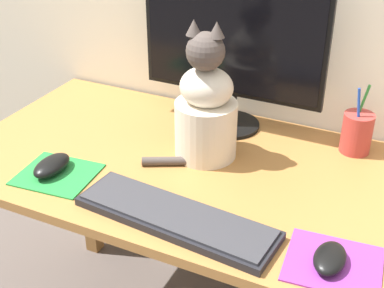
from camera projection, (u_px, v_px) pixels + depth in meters
desk at (205, 200)px, 1.38m from camera, size 1.29×0.65×0.71m
monitor at (232, 43)px, 1.40m from camera, size 0.51×0.17×0.44m
keyboard at (176, 217)px, 1.14m from camera, size 0.46×0.17×0.02m
mousepad_left at (57, 174)px, 1.30m from camera, size 0.20×0.18×0.00m
mousepad_right at (333, 264)px, 1.03m from camera, size 0.20×0.18×0.00m
computer_mouse_left at (52, 165)px, 1.30m from camera, size 0.06×0.11×0.04m
computer_mouse_right at (330, 258)px, 1.02m from camera, size 0.06×0.10×0.03m
cat at (206, 109)px, 1.32m from camera, size 0.21×0.21×0.36m
pen_cup at (357, 133)px, 1.38m from camera, size 0.08×0.08×0.18m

